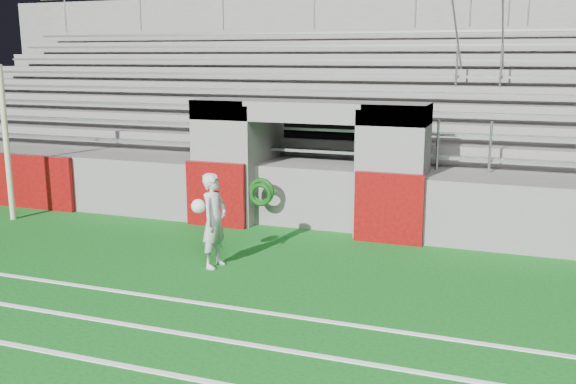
% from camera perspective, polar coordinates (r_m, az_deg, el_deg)
% --- Properties ---
extents(ground, '(90.00, 90.00, 0.00)m').
position_cam_1_polar(ground, '(10.20, -4.56, -7.96)').
color(ground, '#0D5014').
rests_on(ground, ground).
extents(field_post, '(0.12, 0.12, 3.31)m').
position_cam_1_polar(field_post, '(14.91, -23.75, 3.97)').
color(field_post, '#BDB58C').
rests_on(field_post, ground).
extents(stadium_structure, '(26.00, 8.48, 5.42)m').
position_cam_1_polar(stadium_structure, '(17.27, 6.41, 5.33)').
color(stadium_structure, '#5D5A58').
rests_on(stadium_structure, ground).
extents(goalkeeper_with_ball, '(0.58, 0.61, 1.60)m').
position_cam_1_polar(goalkeeper_with_ball, '(10.73, -6.62, -2.48)').
color(goalkeeper_with_ball, '#AAB1B4').
rests_on(goalkeeper_with_ball, ground).
extents(hose_coil, '(0.55, 0.15, 0.58)m').
position_cam_1_polar(hose_coil, '(12.87, -2.40, -0.05)').
color(hose_coil, '#0C400D').
rests_on(hose_coil, ground).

